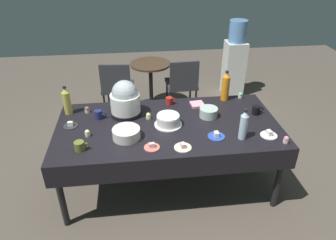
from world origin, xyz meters
name	(u,v)px	position (x,y,z in m)	size (l,w,h in m)	color
ground	(168,182)	(0.00, 0.00, 0.00)	(9.00, 9.00, 0.00)	brown
potluck_table	(168,130)	(0.00, 0.00, 0.69)	(2.20, 1.10, 0.75)	black
frosted_layer_cake	(168,120)	(0.00, -0.01, 0.80)	(0.28, 0.28, 0.11)	silver
slow_cooker	(125,99)	(-0.41, 0.25, 0.92)	(0.32, 0.32, 0.38)	black
glass_salad_bowl	(209,112)	(0.43, 0.11, 0.80)	(0.19, 0.19, 0.10)	#B2C6BC
ceramic_snack_bowl	(126,133)	(-0.41, -0.19, 0.80)	(0.26, 0.26, 0.10)	silver
dessert_plate_white	(269,134)	(0.91, -0.31, 0.76)	(0.16, 0.16, 0.05)	white
dessert_plate_cobalt	(216,136)	(0.42, -0.27, 0.76)	(0.16, 0.16, 0.05)	#2D4CB2
dessert_plate_cream	(183,147)	(0.08, -0.41, 0.76)	(0.15, 0.15, 0.05)	beige
dessert_plate_charcoal	(71,125)	(-0.95, 0.08, 0.76)	(0.14, 0.14, 0.05)	#2D2D33
dessert_plate_coral	(152,147)	(-0.19, -0.38, 0.76)	(0.14, 0.14, 0.05)	#E07266
cupcake_berry	(240,95)	(0.90, 0.48, 0.78)	(0.05, 0.05, 0.07)	beige
cupcake_rose	(286,140)	(1.02, -0.44, 0.78)	(0.05, 0.05, 0.07)	beige
cupcake_mint	(87,133)	(-0.77, -0.12, 0.78)	(0.05, 0.05, 0.07)	beige
cupcake_vanilla	(148,116)	(-0.18, 0.13, 0.78)	(0.05, 0.05, 0.07)	beige
cupcake_lemon	(87,110)	(-0.82, 0.34, 0.78)	(0.05, 0.05, 0.07)	beige
soda_bottle_ginger_ale	(67,101)	(-1.01, 0.35, 0.89)	(0.08, 0.08, 0.31)	gold
soda_bottle_water	(244,125)	(0.65, -0.32, 0.89)	(0.07, 0.07, 0.30)	silver
soda_bottle_orange_juice	(226,86)	(0.70, 0.46, 0.91)	(0.09, 0.09, 0.35)	orange
coffee_mug_navy	(99,115)	(-0.69, 0.20, 0.80)	(0.12, 0.08, 0.09)	navy
coffee_mug_red	(169,101)	(0.07, 0.42, 0.79)	(0.11, 0.08, 0.08)	#B2231E
coffee_mug_black	(256,110)	(0.94, 0.10, 0.80)	(0.12, 0.08, 0.09)	black
coffee_mug_olive	(80,146)	(-0.81, -0.33, 0.79)	(0.13, 0.09, 0.08)	olive
paper_napkin_stack	(197,104)	(0.37, 0.36, 0.76)	(0.14, 0.14, 0.02)	pink
maroon_chair_left	(117,85)	(-0.56, 1.59, 0.49)	(0.48, 0.48, 0.85)	#333338
maroon_chair_right	(182,82)	(0.40, 1.59, 0.49)	(0.46, 0.46, 0.85)	#333338
round_cafe_table	(151,77)	(-0.05, 1.81, 0.50)	(0.60, 0.60, 0.72)	#473323
water_cooler	(235,61)	(1.35, 2.12, 0.59)	(0.32, 0.32, 1.24)	silver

